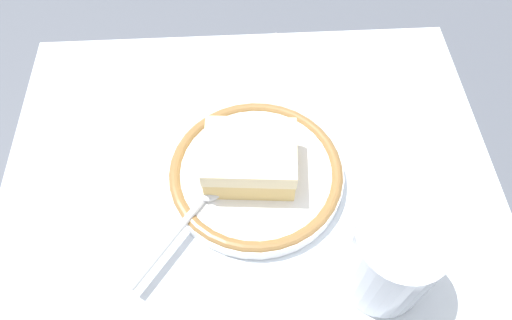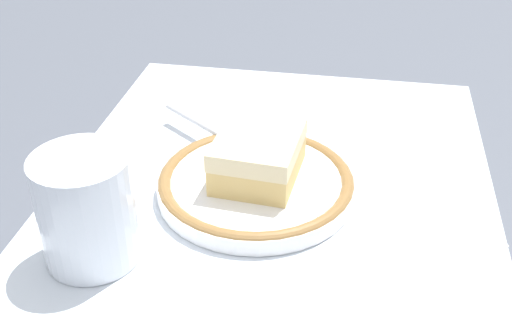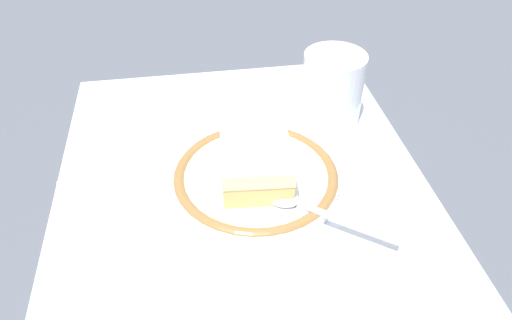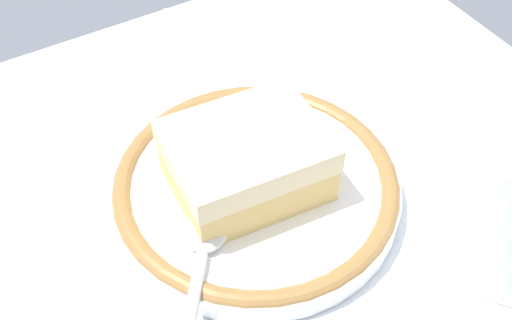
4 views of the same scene
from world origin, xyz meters
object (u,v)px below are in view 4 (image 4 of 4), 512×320
(spoon, at_px, (200,265))
(cake_slice, at_px, (246,161))
(plate, at_px, (256,187))
(napkin, at_px, (186,61))

(spoon, bearing_deg, cake_slice, -142.50)
(plate, distance_m, cake_slice, 0.03)
(plate, xyz_separation_m, cake_slice, (0.01, -0.00, 0.03))
(cake_slice, xyz_separation_m, napkin, (-0.03, -0.14, -0.04))
(cake_slice, height_order, napkin, cake_slice)
(cake_slice, relative_size, spoon, 0.79)
(spoon, xyz_separation_m, napkin, (-0.08, -0.19, -0.02))
(plate, relative_size, spoon, 1.49)
(plate, bearing_deg, cake_slice, -12.01)
(cake_slice, bearing_deg, napkin, -100.96)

